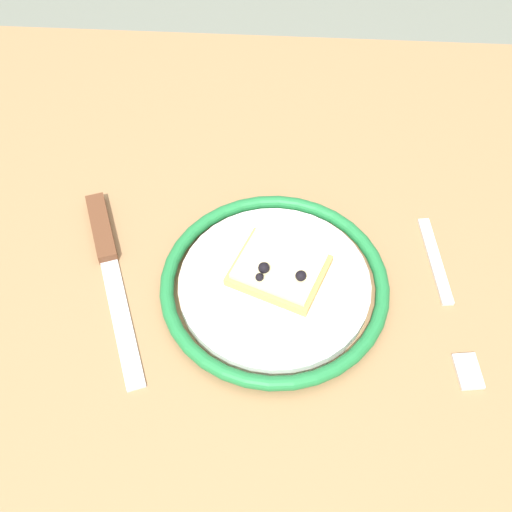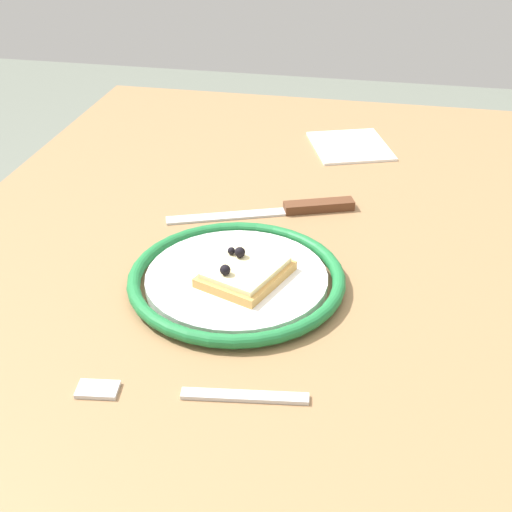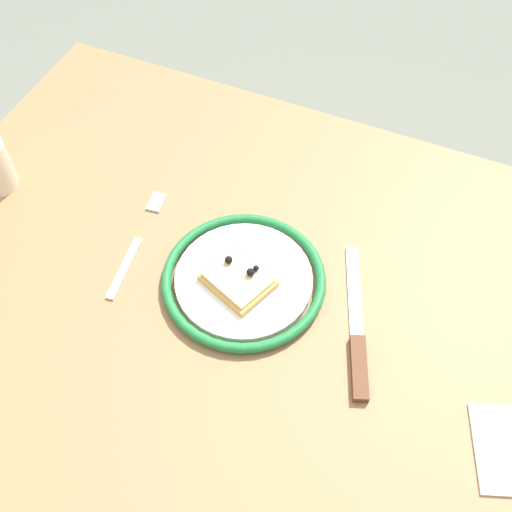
# 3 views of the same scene
# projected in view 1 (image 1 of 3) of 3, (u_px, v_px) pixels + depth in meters

# --- Properties ---
(ground_plane) EXTENTS (6.00, 6.00, 0.00)m
(ground_plane) POSITION_uv_depth(u_px,v_px,m) (239.00, 472.00, 1.23)
(ground_plane) COLOR slate
(dining_table) EXTENTS (1.14, 0.81, 0.70)m
(dining_table) POSITION_uv_depth(u_px,v_px,m) (227.00, 306.00, 0.72)
(dining_table) COLOR #936D47
(dining_table) RESTS_ON ground_plane
(plate) EXTENTS (0.23, 0.23, 0.02)m
(plate) POSITION_uv_depth(u_px,v_px,m) (274.00, 284.00, 0.63)
(plate) COLOR white
(plate) RESTS_ON dining_table
(pizza_slice_near) EXTENTS (0.11, 0.10, 0.03)m
(pizza_slice_near) POSITION_uv_depth(u_px,v_px,m) (279.00, 269.00, 0.63)
(pizza_slice_near) COLOR tan
(pizza_slice_near) RESTS_ON plate
(knife) EXTENTS (0.10, 0.23, 0.01)m
(knife) POSITION_uv_depth(u_px,v_px,m) (107.00, 251.00, 0.66)
(knife) COLOR silver
(knife) RESTS_ON dining_table
(fork) EXTENTS (0.04, 0.20, 0.00)m
(fork) POSITION_uv_depth(u_px,v_px,m) (447.00, 299.00, 0.63)
(fork) COLOR silver
(fork) RESTS_ON dining_table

